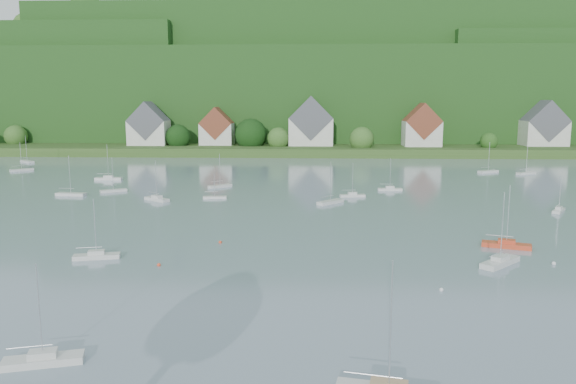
{
  "coord_description": "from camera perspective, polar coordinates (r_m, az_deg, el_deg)",
  "views": [
    {
      "loc": [
        5.42,
        -17.63,
        19.24
      ],
      "look_at": [
        1.44,
        75.0,
        4.0
      ],
      "focal_mm": 34.72,
      "sensor_mm": 36.0,
      "label": 1
    }
  ],
  "objects": [
    {
      "name": "far_shore_strip",
      "position": [
        218.42,
        1.04,
        4.67
      ],
      "size": [
        600.0,
        60.0,
        3.0
      ],
      "primitive_type": "cube",
      "color": "#32521E",
      "rests_on": "ground"
    },
    {
      "name": "forested_ridge",
      "position": [
        286.27,
        1.48,
        10.06
      ],
      "size": [
        620.0,
        181.22,
        69.89
      ],
      "color": "#1A4115",
      "rests_on": "ground"
    },
    {
      "name": "village_building_0",
      "position": [
        213.59,
        -14.06,
        6.45
      ],
      "size": [
        14.0,
        10.4,
        16.0
      ],
      "color": "beige",
      "rests_on": "far_shore_strip"
    },
    {
      "name": "village_building_1",
      "position": [
        209.91,
        -7.3,
        6.4
      ],
      "size": [
        12.0,
        9.36,
        14.0
      ],
      "color": "beige",
      "rests_on": "far_shore_strip"
    },
    {
      "name": "village_building_2",
      "position": [
        205.83,
        2.36,
        6.83
      ],
      "size": [
        16.0,
        11.44,
        18.0
      ],
      "color": "beige",
      "rests_on": "far_shore_strip"
    },
    {
      "name": "village_building_3",
      "position": [
        207.67,
        13.53,
        6.37
      ],
      "size": [
        13.0,
        10.4,
        15.5
      ],
      "color": "beige",
      "rests_on": "far_shore_strip"
    },
    {
      "name": "village_building_4",
      "position": [
        224.4,
        24.75,
        6.02
      ],
      "size": [
        15.0,
        10.4,
        16.5
      ],
      "color": "beige",
      "rests_on": "far_shore_strip"
    },
    {
      "name": "near_sailboat_0",
      "position": [
        46.5,
        -23.79,
        -15.37
      ],
      "size": [
        5.91,
        3.1,
        7.68
      ],
      "rotation": [
        0.0,
        0.0,
        0.28
      ],
      "color": "silver",
      "rests_on": "ground"
    },
    {
      "name": "near_sailboat_3",
      "position": [
        70.99,
        20.9,
        -6.64
      ],
      "size": [
        5.87,
        5.84,
        8.73
      ],
      "rotation": [
        0.0,
        0.0,
        0.78
      ],
      "color": "silver",
      "rests_on": "ground"
    },
    {
      "name": "near_sailboat_5",
      "position": [
        79.49,
        21.46,
        -5.0
      ],
      "size": [
        6.41,
        3.65,
        8.35
      ],
      "rotation": [
        0.0,
        0.0,
        -0.33
      ],
      "color": "#CE4324",
      "rests_on": "ground"
    },
    {
      "name": "near_sailboat_6",
      "position": [
        72.89,
        -19.01,
        -6.15
      ],
      "size": [
        5.76,
        2.8,
        7.49
      ],
      "rotation": [
        0.0,
        0.0,
        0.23
      ],
      "color": "silver",
      "rests_on": "ground"
    },
    {
      "name": "mooring_buoy_1",
      "position": [
        59.93,
        15.42,
        -9.74
      ],
      "size": [
        0.45,
        0.45,
        0.45
      ],
      "primitive_type": "sphere",
      "color": "white",
      "rests_on": "ground"
    },
    {
      "name": "mooring_buoy_3",
      "position": [
        76.96,
        -6.96,
        -5.21
      ],
      "size": [
        0.43,
        0.43,
        0.43
      ],
      "primitive_type": "sphere",
      "color": "#FA4A25",
      "rests_on": "ground"
    },
    {
      "name": "mooring_buoy_4",
      "position": [
        73.73,
        25.56,
        -6.73
      ],
      "size": [
        0.49,
        0.49,
        0.49
      ],
      "primitive_type": "sphere",
      "color": "white",
      "rests_on": "ground"
    },
    {
      "name": "mooring_buoy_5",
      "position": [
        67.87,
        -13.08,
        -7.38
      ],
      "size": [
        0.43,
        0.43,
        0.43
      ],
      "primitive_type": "sphere",
      "color": "#FA4A25",
      "rests_on": "ground"
    },
    {
      "name": "far_sailboat_cluster",
      "position": [
        132.5,
        3.78,
        1.13
      ],
      "size": [
        190.66,
        78.17,
        8.71
      ],
      "color": "silver",
      "rests_on": "ground"
    }
  ]
}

